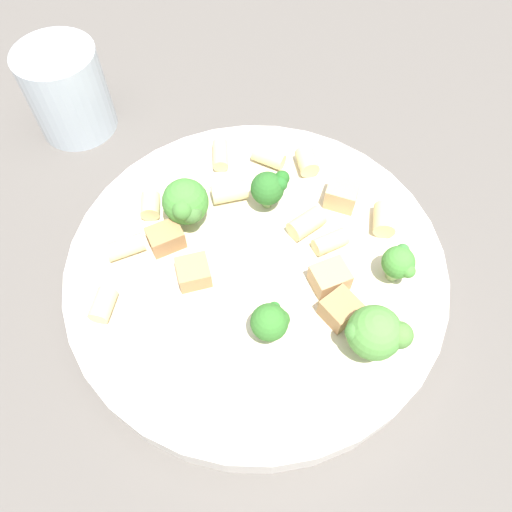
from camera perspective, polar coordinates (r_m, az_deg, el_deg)
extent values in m
plane|color=#5B5651|center=(0.42, 0.00, -2.90)|extent=(2.00, 2.00, 0.00)
cylinder|color=silver|center=(0.40, 0.00, -1.87)|extent=(0.30, 0.30, 0.03)
cylinder|color=beige|center=(0.39, 0.00, -0.98)|extent=(0.27, 0.27, 0.01)
torus|color=silver|center=(0.39, 0.00, -0.90)|extent=(0.29, 0.29, 0.00)
cylinder|color=#93B766|center=(0.41, -7.75, 4.61)|extent=(0.01, 0.01, 0.01)
sphere|color=#478E38|center=(0.40, -8.06, 6.18)|extent=(0.04, 0.04, 0.04)
sphere|color=#497A39|center=(0.39, -7.43, 4.97)|extent=(0.02, 0.02, 0.02)
sphere|color=#458135|center=(0.38, -8.40, 5.25)|extent=(0.02, 0.02, 0.02)
cylinder|color=#84AD60|center=(0.42, 1.26, 6.41)|extent=(0.01, 0.01, 0.01)
sphere|color=#2D6B28|center=(0.40, 1.31, 7.73)|extent=(0.03, 0.03, 0.03)
sphere|color=#2A6E2A|center=(0.40, 2.57, 8.29)|extent=(0.01, 0.01, 0.01)
sphere|color=#276B24|center=(0.40, 2.57, 9.00)|extent=(0.01, 0.01, 0.01)
cylinder|color=#93B766|center=(0.36, 12.77, -9.68)|extent=(0.01, 0.01, 0.01)
sphere|color=#569942|center=(0.35, 13.37, -8.52)|extent=(0.04, 0.04, 0.04)
sphere|color=#59A03F|center=(0.35, 13.16, -6.82)|extent=(0.02, 0.02, 0.02)
sphere|color=#4C883B|center=(0.34, 11.30, -8.49)|extent=(0.01, 0.01, 0.01)
sphere|color=#53893C|center=(0.34, 16.07, -8.67)|extent=(0.02, 0.02, 0.02)
cylinder|color=#84AD60|center=(0.36, 1.48, -8.52)|extent=(0.01, 0.01, 0.01)
sphere|color=#387A2D|center=(0.34, 1.54, -7.57)|extent=(0.03, 0.03, 0.03)
sphere|color=#367529|center=(0.34, 2.79, -7.25)|extent=(0.01, 0.01, 0.01)
sphere|color=#307F2E|center=(0.35, 2.09, -5.98)|extent=(0.01, 0.01, 0.01)
cylinder|color=#9EC175|center=(0.39, 15.46, -1.75)|extent=(0.01, 0.01, 0.01)
sphere|color=#478E38|center=(0.38, 15.95, -0.70)|extent=(0.02, 0.02, 0.02)
sphere|color=#4A8C38|center=(0.38, 17.00, -1.64)|extent=(0.01, 0.01, 0.01)
sphere|color=#3D8238|center=(0.38, 16.42, 0.61)|extent=(0.01, 0.01, 0.01)
cylinder|color=beige|center=(0.40, -14.73, 0.98)|extent=(0.03, 0.03, 0.01)
cylinder|color=beige|center=(0.42, -11.97, 5.70)|extent=(0.03, 0.02, 0.02)
cylinder|color=beige|center=(0.45, 1.44, 11.18)|extent=(0.02, 0.03, 0.01)
cylinder|color=beige|center=(0.40, 8.46, 1.60)|extent=(0.03, 0.03, 0.01)
cylinder|color=beige|center=(0.42, 14.47, 4.12)|extent=(0.03, 0.02, 0.02)
cylinder|color=beige|center=(0.38, -17.08, -5.34)|extent=(0.03, 0.02, 0.02)
cylinder|color=beige|center=(0.44, 5.85, 10.70)|extent=(0.03, 0.03, 0.02)
cylinder|color=beige|center=(0.45, -4.10, 11.47)|extent=(0.03, 0.02, 0.01)
cylinder|color=beige|center=(0.40, 5.77, 3.71)|extent=(0.03, 0.03, 0.02)
cylinder|color=beige|center=(0.42, -3.06, 7.31)|extent=(0.03, 0.03, 0.02)
cube|color=tan|center=(0.38, 8.51, -2.20)|extent=(0.03, 0.03, 0.02)
cube|color=#A87A4C|center=(0.40, -10.27, 2.06)|extent=(0.03, 0.03, 0.02)
cube|color=tan|center=(0.42, 9.78, 6.92)|extent=(0.02, 0.03, 0.02)
cube|color=tan|center=(0.38, -7.16, -1.87)|extent=(0.03, 0.03, 0.02)
cube|color=#A87A4C|center=(0.37, 9.59, -6.03)|extent=(0.03, 0.03, 0.02)
cylinder|color=silver|center=(0.53, -20.76, 17.18)|extent=(0.08, 0.08, 0.09)
cylinder|color=silver|center=(0.54, -20.25, 16.02)|extent=(0.07, 0.07, 0.05)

